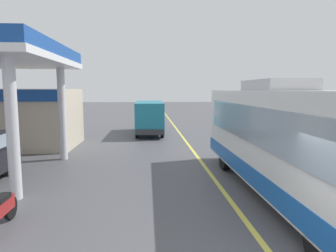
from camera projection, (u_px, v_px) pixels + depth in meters
The scene contains 4 objects.
ground at pixel (178, 131), 24.94m from camera, with size 120.00×120.00×0.00m, color #4C4C51.
lane_divider_stripe at pixel (186, 141), 19.98m from camera, with size 0.16×50.00×0.01m, color #D8CC4C.
coach_bus_main at pixel (288, 142), 9.43m from camera, with size 2.60×11.04×3.69m.
minibus_opposing_lane at pixel (149, 115), 23.11m from camera, with size 2.04×6.13×2.44m.
Camera 1 is at (-2.49, -4.60, 3.34)m, focal length 32.43 mm.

